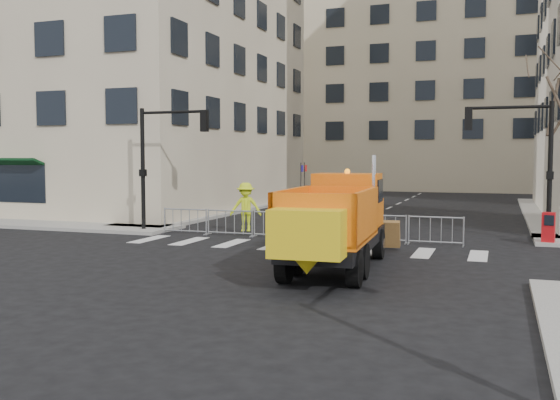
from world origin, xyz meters
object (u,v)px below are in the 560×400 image
(cop_b, at_px, (350,223))
(worker, at_px, (246,207))
(cop_a, at_px, (360,219))
(plow_truck, at_px, (335,220))
(newspaper_box, at_px, (548,227))
(cop_c, at_px, (362,223))

(cop_b, distance_m, worker, 5.71)
(cop_a, bearing_deg, cop_b, 90.78)
(plow_truck, bearing_deg, newspaper_box, -42.27)
(plow_truck, relative_size, worker, 4.24)
(plow_truck, height_order, cop_b, plow_truck)
(plow_truck, distance_m, cop_b, 4.48)
(worker, bearing_deg, cop_b, -41.26)
(plow_truck, relative_size, cop_c, 4.44)
(cop_a, height_order, cop_b, cop_a)
(cop_b, bearing_deg, cop_a, -59.04)
(newspaper_box, bearing_deg, plow_truck, -119.73)
(cop_b, height_order, newspaper_box, cop_b)
(cop_a, xyz_separation_m, newspaper_box, (6.70, 1.91, -0.27))
(cop_a, xyz_separation_m, worker, (-5.17, 1.25, 0.21))
(cop_a, relative_size, worker, 0.94)
(plow_truck, height_order, newspaper_box, plow_truck)
(newspaper_box, bearing_deg, cop_a, -154.70)
(worker, bearing_deg, cop_a, -28.54)
(cop_b, bearing_deg, plow_truck, 131.04)
(cop_a, distance_m, cop_b, 1.28)
(worker, distance_m, newspaper_box, 11.90)
(cop_b, distance_m, newspaper_box, 7.48)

